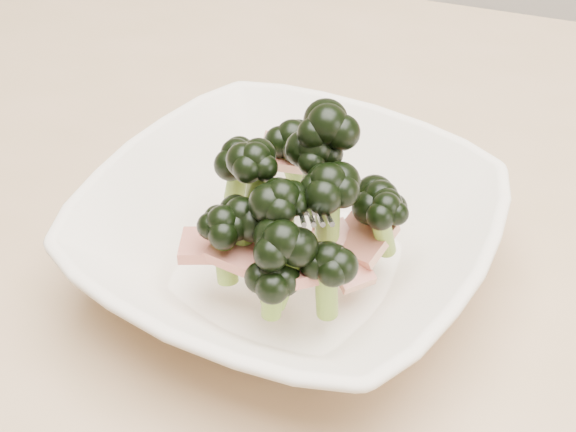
% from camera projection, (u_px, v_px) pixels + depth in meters
% --- Properties ---
extents(dining_table, '(1.20, 0.80, 0.75)m').
position_uv_depth(dining_table, '(416.00, 351.00, 0.62)').
color(dining_table, tan).
rests_on(dining_table, ground).
extents(broccoli_dish, '(0.31, 0.31, 0.13)m').
position_uv_depth(broccoli_dish, '(290.00, 231.00, 0.52)').
color(broccoli_dish, white).
rests_on(broccoli_dish, dining_table).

